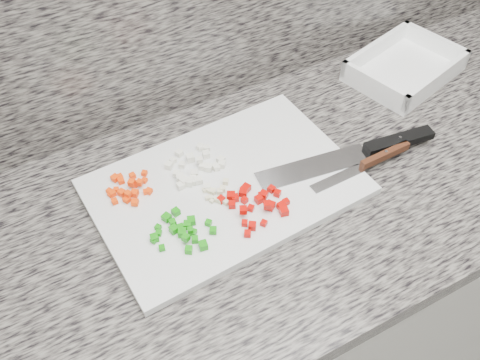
# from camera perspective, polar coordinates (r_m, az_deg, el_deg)

# --- Properties ---
(cabinet) EXTENTS (3.92, 0.62, 0.86)m
(cabinet) POSITION_cam_1_polar(r_m,az_deg,el_deg) (1.41, 3.34, -13.26)
(cabinet) COLOR silver
(cabinet) RESTS_ON ground
(countertop) EXTENTS (3.96, 0.64, 0.04)m
(countertop) POSITION_cam_1_polar(r_m,az_deg,el_deg) (1.04, 4.41, -1.22)
(countertop) COLOR slate
(countertop) RESTS_ON cabinet
(cutting_board) EXTENTS (0.50, 0.35, 0.02)m
(cutting_board) POSITION_cam_1_polar(r_m,az_deg,el_deg) (1.01, -1.54, -0.73)
(cutting_board) COLOR silver
(cutting_board) RESTS_ON countertop
(carrot_pile) EXTENTS (0.09, 0.09, 0.02)m
(carrot_pile) POSITION_cam_1_polar(r_m,az_deg,el_deg) (1.01, -11.89, -0.79)
(carrot_pile) COLOR #FF3E05
(carrot_pile) RESTS_ON cutting_board
(onion_pile) EXTENTS (0.11, 0.12, 0.02)m
(onion_pile) POSITION_cam_1_polar(r_m,az_deg,el_deg) (1.02, -4.74, 1.20)
(onion_pile) COLOR white
(onion_pile) RESTS_ON cutting_board
(green_pepper_pile) EXTENTS (0.11, 0.10, 0.02)m
(green_pepper_pile) POSITION_cam_1_polar(r_m,az_deg,el_deg) (0.93, -6.18, -5.42)
(green_pepper_pile) COLOR #158C0C
(green_pepper_pile) RESTS_ON cutting_board
(red_pepper_pile) EXTENTS (0.11, 0.11, 0.02)m
(red_pepper_pile) POSITION_cam_1_polar(r_m,az_deg,el_deg) (0.96, 1.69, -2.49)
(red_pepper_pile) COLOR #BE0802
(red_pepper_pile) RESTS_ON cutting_board
(garlic_pile) EXTENTS (0.06, 0.06, 0.01)m
(garlic_pile) POSITION_cam_1_polar(r_m,az_deg,el_deg) (0.98, -2.19, -1.45)
(garlic_pile) COLOR beige
(garlic_pile) RESTS_ON cutting_board
(chef_knife) EXTENTS (0.38, 0.09, 0.02)m
(chef_knife) POSITION_cam_1_polar(r_m,az_deg,el_deg) (1.09, 13.75, 3.18)
(chef_knife) COLOR silver
(chef_knife) RESTS_ON cutting_board
(paring_knife) EXTENTS (0.23, 0.03, 0.02)m
(paring_knife) POSITION_cam_1_polar(r_m,az_deg,el_deg) (1.06, 14.03, 2.00)
(paring_knife) COLOR silver
(paring_knife) RESTS_ON cutting_board
(tray) EXTENTS (0.29, 0.24, 0.05)m
(tray) POSITION_cam_1_polar(r_m,az_deg,el_deg) (1.32, 17.13, 11.29)
(tray) COLOR white
(tray) RESTS_ON countertop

